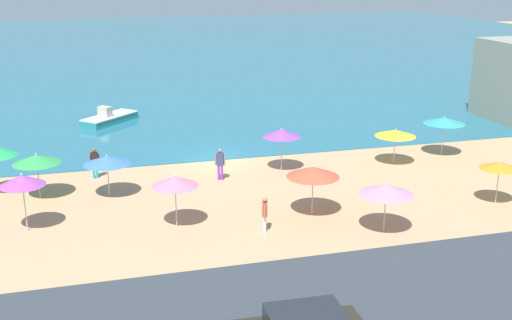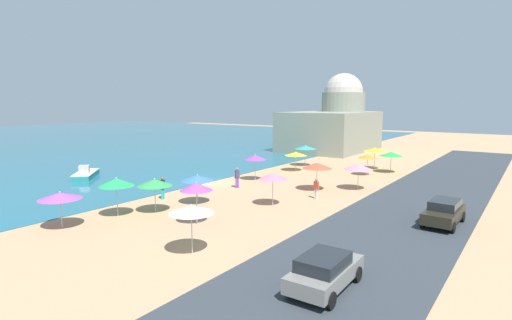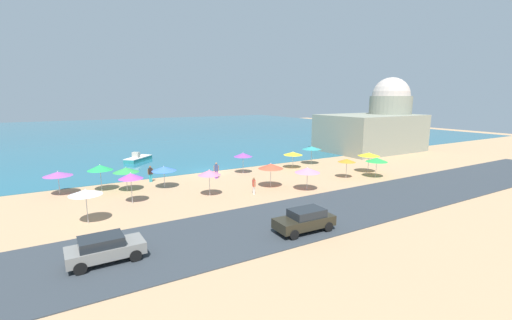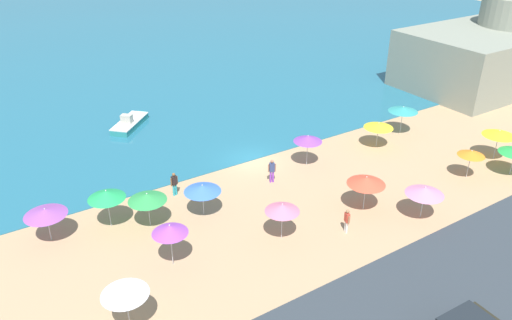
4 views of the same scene
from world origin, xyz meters
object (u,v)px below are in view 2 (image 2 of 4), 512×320
beach_umbrella_8 (375,150)px  beach_umbrella_5 (116,182)px  parked_car_0 (325,271)px  beach_umbrella_9 (273,176)px  beach_umbrella_14 (197,178)px  bather_1 (163,187)px  beach_umbrella_12 (196,187)px  beach_umbrella_6 (368,156)px  beach_umbrella_0 (296,154)px  parked_car_1 (444,212)px  harbor_fortress (335,123)px  beach_umbrella_2 (317,166)px  beach_umbrella_4 (391,154)px  beach_umbrella_10 (155,183)px  beach_umbrella_11 (358,167)px  beach_umbrella_7 (305,147)px  beach_umbrella_3 (191,209)px  beach_umbrella_1 (60,196)px  bather_0 (316,187)px  skiff_nearshore (86,174)px  bather_2 (237,176)px  beach_umbrella_13 (255,157)px

beach_umbrella_8 → beach_umbrella_5: bearing=165.4°
parked_car_0 → beach_umbrella_9: bearing=41.9°
beach_umbrella_14 → bather_1: bearing=100.2°
beach_umbrella_5 → beach_umbrella_12: 5.71m
beach_umbrella_6 → beach_umbrella_0: bearing=104.0°
parked_car_1 → harbor_fortress: size_ratio=0.26×
beach_umbrella_2 → beach_umbrella_4: (12.33, -2.43, -0.14)m
beach_umbrella_10 → beach_umbrella_11: (14.81, -8.49, -0.09)m
beach_umbrella_10 → parked_car_0: beach_umbrella_10 is taller
beach_umbrella_4 → harbor_fortress: 21.83m
beach_umbrella_2 → beach_umbrella_11: 3.60m
beach_umbrella_12 → parked_car_1: bearing=-55.3°
beach_umbrella_0 → parked_car_1: size_ratio=0.58×
beach_umbrella_9 → beach_umbrella_14: beach_umbrella_9 is taller
beach_umbrella_7 → beach_umbrella_10: bearing=-176.7°
beach_umbrella_0 → beach_umbrella_10: bearing=-178.5°
beach_umbrella_4 → beach_umbrella_6: (-3.07, 1.44, -0.03)m
beach_umbrella_5 → parked_car_0: (-1.68, -15.59, -1.44)m
beach_umbrella_2 → beach_umbrella_11: (2.38, -2.69, -0.17)m
parked_car_0 → beach_umbrella_10: bearing=75.3°
beach_umbrella_3 → beach_umbrella_12: 4.82m
beach_umbrella_1 → bather_1: size_ratio=1.44×
beach_umbrella_2 → beach_umbrella_12: size_ratio=0.93×
bather_0 → parked_car_1: 9.49m
beach_umbrella_0 → beach_umbrella_12: size_ratio=0.89×
skiff_nearshore → bather_2: bearing=-71.1°
beach_umbrella_13 → beach_umbrella_7: bearing=1.6°
beach_umbrella_2 → parked_car_0: beach_umbrella_2 is taller
beach_umbrella_4 → bather_2: beach_umbrella_4 is taller
beach_umbrella_13 → harbor_fortress: bearing=9.3°
beach_umbrella_5 → beach_umbrella_3: bearing=-102.6°
beach_umbrella_13 → skiff_nearshore: 16.76m
beach_umbrella_6 → beach_umbrella_13: bearing=137.6°
beach_umbrella_14 → beach_umbrella_11: bearing=-34.3°
beach_umbrella_12 → harbor_fortress: 42.98m
parked_car_0 → beach_umbrella_6: bearing=16.5°
beach_umbrella_2 → beach_umbrella_14: (-9.06, 5.11, -0.21)m
beach_umbrella_7 → bather_0: beach_umbrella_7 is taller
beach_umbrella_12 → bather_0: (10.10, -2.92, -1.45)m
beach_umbrella_4 → beach_umbrella_6: beach_umbrella_4 is taller
beach_umbrella_6 → beach_umbrella_3: bearing=-178.7°
beach_umbrella_14 → skiff_nearshore: (0.90, 15.89, -1.52)m
beach_umbrella_2 → beach_umbrella_3: size_ratio=0.99×
beach_umbrella_2 → beach_umbrella_3: (-16.43, -1.57, 0.12)m
parked_car_1 → skiff_nearshore: 31.90m
beach_umbrella_4 → parked_car_1: (-16.63, -8.24, -1.15)m
bather_2 → parked_car_0: bearing=-131.8°
beach_umbrella_7 → beach_umbrella_10: (-23.55, -1.35, -0.14)m
bather_1 → bather_2: bearing=-17.9°
beach_umbrella_8 → beach_umbrella_11: beach_umbrella_8 is taller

